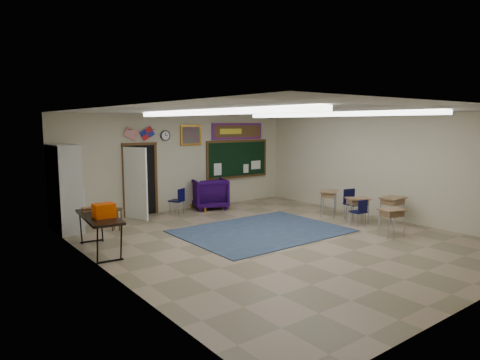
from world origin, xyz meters
TOP-DOWN VIEW (x-y plane):
  - floor at (0.00, 0.00)m, footprint 9.00×9.00m
  - back_wall at (0.00, 4.50)m, footprint 8.00×0.04m
  - left_wall at (-4.00, 0.00)m, footprint 0.04×9.00m
  - right_wall at (4.00, 0.00)m, footprint 0.04×9.00m
  - ceiling at (0.00, 0.00)m, footprint 8.00×9.00m
  - area_rug at (0.20, 0.80)m, footprint 4.00×3.00m
  - fluorescent_strips at (0.00, 0.00)m, footprint 3.86×6.00m
  - doorway at (-1.50, 4.35)m, footprint 1.10×0.89m
  - chalkboard at (2.20, 4.46)m, footprint 2.55×0.14m
  - bulletin_board at (2.20, 4.47)m, footprint 2.10×0.05m
  - framed_art_print at (0.35, 4.47)m, footprint 0.75×0.05m
  - wall_clock at (-0.55, 4.47)m, footprint 0.32×0.05m
  - wall_flags at (-1.40, 4.44)m, footprint 1.16×0.06m
  - storage_cabinet at (-3.71, 3.85)m, footprint 0.59×1.25m
  - wingback_armchair at (0.77, 4.07)m, footprint 1.33×1.35m
  - student_chair_reading at (-0.51, 3.91)m, footprint 0.54×0.54m
  - student_chair_desk_a at (2.63, -0.31)m, footprint 0.40×0.40m
  - student_chair_desk_b at (3.10, 0.22)m, footprint 0.50×0.50m
  - student_desk_front_left at (2.87, -0.10)m, footprint 0.73×0.68m
  - student_desk_front_right at (2.96, 1.00)m, footprint 0.79×0.75m
  - student_desk_back_left at (2.35, -1.49)m, footprint 0.66×0.56m
  - student_desk_back_right at (3.41, -0.82)m, footprint 0.65×0.50m
  - folding_table at (-3.65, 1.59)m, footprint 0.84×1.94m
  - wooden_stool at (-2.68, 3.15)m, footprint 0.32×0.32m

SIDE VIEW (x-z plane):
  - floor at x=0.00m, z-range 0.00..0.00m
  - area_rug at x=0.20m, z-range 0.00..0.02m
  - wooden_stool at x=-2.68m, z-range 0.01..0.57m
  - student_chair_desk_a at x=2.63m, z-range 0.00..0.72m
  - student_desk_back_left at x=2.35m, z-range 0.04..0.72m
  - student_desk_front_left at x=2.87m, z-range 0.04..0.74m
  - student_chair_reading at x=-0.51m, z-range 0.00..0.79m
  - student_desk_front_right at x=2.96m, z-range 0.04..0.80m
  - folding_table at x=-3.65m, z-range -0.11..0.96m
  - student_desk_back_right at x=3.41m, z-range 0.04..0.81m
  - student_chair_desk_b at x=3.10m, z-range 0.00..0.86m
  - wingback_armchair at x=0.77m, z-range 0.00..0.97m
  - doorway at x=-1.50m, z-range -0.02..2.14m
  - storage_cabinet at x=-3.71m, z-range 0.00..2.20m
  - chalkboard at x=2.20m, z-range 0.81..2.11m
  - back_wall at x=0.00m, z-range 0.00..3.00m
  - left_wall at x=-4.00m, z-range 0.00..3.00m
  - right_wall at x=4.00m, z-range 0.00..3.00m
  - framed_art_print at x=0.35m, z-range 2.02..2.67m
  - wall_clock at x=-0.55m, z-range 2.19..2.51m
  - bulletin_board at x=2.20m, z-range 2.18..2.73m
  - wall_flags at x=-1.40m, z-range 2.13..2.83m
  - fluorescent_strips at x=0.00m, z-range 2.89..2.99m
  - ceiling at x=0.00m, z-range 2.98..3.02m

